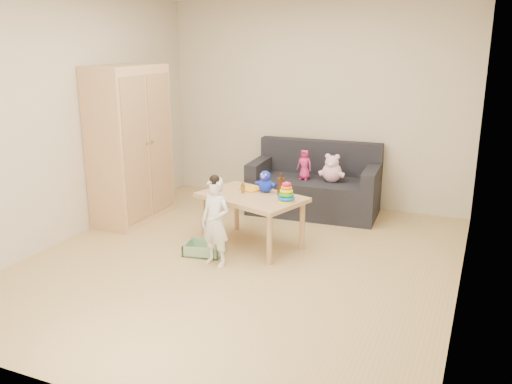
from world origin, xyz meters
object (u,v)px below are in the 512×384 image
at_px(wardrobe, 130,145).
at_px(play_table, 252,221).
at_px(toddler, 215,223).
at_px(sofa, 314,196).

relative_size(wardrobe, play_table, 1.74).
xyz_separation_m(play_table, toddler, (-0.11, -0.59, 0.15)).
distance_m(wardrobe, sofa, 2.31).
bearing_deg(play_table, sofa, 79.06).
height_order(sofa, toddler, toddler).
height_order(wardrobe, toddler, wardrobe).
distance_m(wardrobe, toddler, 1.82).
bearing_deg(wardrobe, play_table, -7.96).
bearing_deg(toddler, play_table, 91.59).
height_order(sofa, play_table, play_table).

